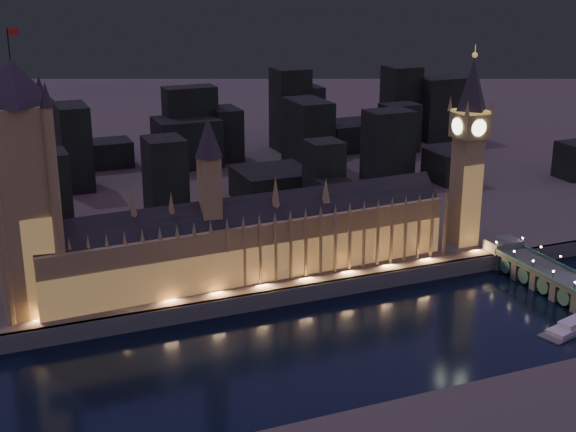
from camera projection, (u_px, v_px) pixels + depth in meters
name	position (u px, v px, depth m)	size (l,w,h in m)	color
ground_plane	(327.00, 341.00, 334.52)	(2000.00, 2000.00, 0.00)	black
north_bank	(103.00, 115.00, 790.08)	(2000.00, 960.00, 8.00)	#404640
embankment_wall	(290.00, 296.00, 369.31)	(2000.00, 2.50, 8.00)	#44584B
palace_of_westminster	(250.00, 240.00, 376.50)	(202.00, 29.95, 78.00)	#9D804D
victoria_tower	(23.00, 177.00, 328.12)	(31.68, 31.68, 118.84)	#9D804D
elizabeth_tower	(469.00, 136.00, 408.11)	(18.00, 18.00, 103.79)	#9D804D
westminster_bridge	(566.00, 287.00, 374.08)	(17.33, 113.00, 15.90)	#44584B
city_backdrop	(216.00, 143.00, 552.75)	(466.42, 215.63, 75.42)	black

